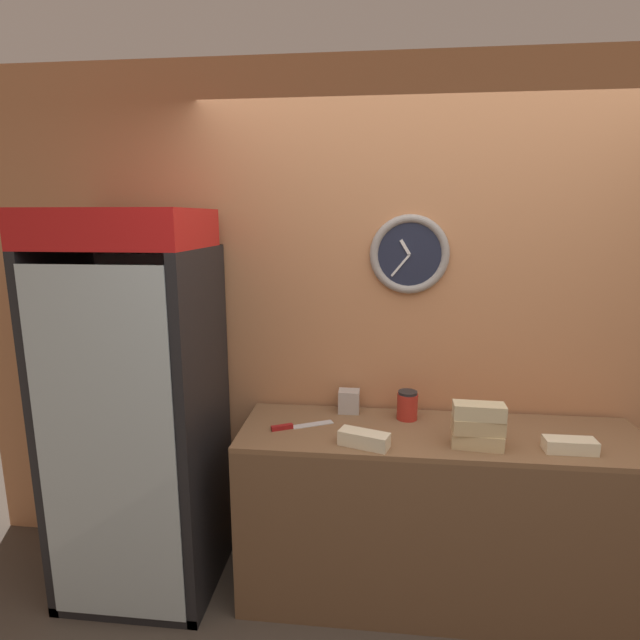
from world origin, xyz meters
TOP-DOWN VIEW (x-y plane):
  - wall_back at (-0.00, 1.16)m, footprint 5.20×0.10m
  - prep_counter at (0.00, 0.83)m, footprint 1.95×0.56m
  - beverage_cooler at (-1.51, 0.83)m, footprint 0.75×0.66m
  - sandwich_stack_bottom at (0.14, 0.68)m, footprint 0.23×0.12m
  - sandwich_stack_middle at (0.14, 0.68)m, footprint 0.23×0.09m
  - sandwich_stack_top at (0.14, 0.68)m, footprint 0.23×0.10m
  - sandwich_flat_left at (0.54, 0.68)m, footprint 0.22×0.09m
  - sandwich_flat_right at (-0.37, 0.64)m, footprint 0.24×0.16m
  - chefs_knife at (-0.72, 0.80)m, footprint 0.30×0.17m
  - condiment_jar at (-0.15, 0.98)m, footprint 0.11×0.11m
  - napkin_dispenser at (-0.46, 1.04)m, footprint 0.11×0.09m

SIDE VIEW (x-z plane):
  - prep_counter at x=0.00m, z-range 0.00..0.90m
  - chefs_knife at x=-0.72m, z-range 0.89..0.92m
  - sandwich_flat_left at x=0.54m, z-range 0.90..0.96m
  - sandwich_flat_right at x=-0.37m, z-range 0.90..0.97m
  - sandwich_stack_bottom at x=0.14m, z-range 0.90..0.97m
  - napkin_dispenser at x=-0.46m, z-range 0.90..1.02m
  - condiment_jar at x=-0.15m, z-range 0.90..1.05m
  - sandwich_stack_middle at x=0.14m, z-range 0.97..1.04m
  - beverage_cooler at x=-1.51m, z-range 0.09..2.05m
  - sandwich_stack_top at x=0.14m, z-range 1.04..1.11m
  - wall_back at x=0.00m, z-range 0.00..2.70m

